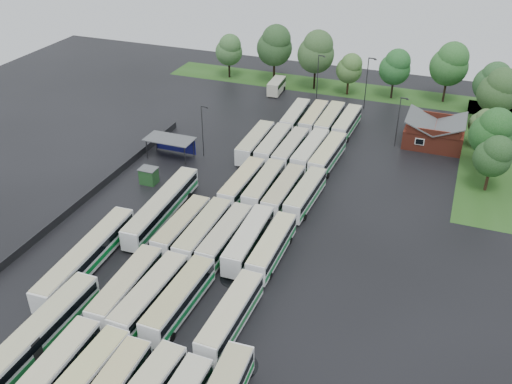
% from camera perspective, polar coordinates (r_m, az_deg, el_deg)
% --- Properties ---
extents(ground, '(160.00, 160.00, 0.00)m').
position_cam_1_polar(ground, '(75.30, -4.70, -5.72)').
color(ground, black).
rests_on(ground, ground).
extents(brick_building, '(10.07, 8.60, 5.39)m').
position_cam_1_polar(brick_building, '(106.08, 17.36, 5.47)').
color(brick_building, maroon).
rests_on(brick_building, ground).
extents(wash_shed, '(8.20, 4.20, 3.58)m').
position_cam_1_polar(wash_shed, '(97.59, -8.51, 5.10)').
color(wash_shed, '#2D2D30').
rests_on(wash_shed, ground).
extents(utility_hut, '(2.70, 2.20, 2.62)m').
position_cam_1_polar(utility_hut, '(90.70, -10.68, 1.62)').
color(utility_hut, '#1E4A1F').
rests_on(utility_hut, ground).
extents(grass_strip_north, '(80.00, 10.00, 0.01)m').
position_cam_1_polar(grass_strip_north, '(129.63, 8.46, 10.21)').
color(grass_strip_north, '#254F18').
rests_on(grass_strip_north, ground).
extents(grass_strip_east, '(10.00, 50.00, 0.01)m').
position_cam_1_polar(grass_strip_east, '(107.03, 22.49, 3.60)').
color(grass_strip_east, '#254F18').
rests_on(grass_strip_east, ground).
extents(west_fence, '(0.10, 50.00, 1.20)m').
position_cam_1_polar(west_fence, '(90.84, -15.35, 0.53)').
color(west_fence, '#2D2D30').
rests_on(west_fence, ground).
extents(bus_r0c0, '(2.96, 12.92, 3.58)m').
position_cam_1_polar(bus_r0c0, '(60.08, -19.73, -16.80)').
color(bus_r0c0, white).
rests_on(bus_r0c0, ground).
extents(bus_r1c0, '(3.03, 12.83, 3.55)m').
position_cam_1_polar(bus_r1c0, '(67.61, -12.81, -9.29)').
color(bus_r1c0, white).
rests_on(bus_r1c0, ground).
extents(bus_r1c1, '(3.12, 12.98, 3.59)m').
position_cam_1_polar(bus_r1c1, '(65.98, -10.51, -10.13)').
color(bus_r1c1, white).
rests_on(bus_r1c1, ground).
extents(bus_r1c2, '(3.03, 12.80, 3.55)m').
position_cam_1_polar(bus_r1c2, '(65.01, -7.70, -10.59)').
color(bus_r1c2, white).
rests_on(bus_r1c2, ground).
extents(bus_r1c4, '(2.89, 12.59, 3.49)m').
position_cam_1_polar(bus_r1c4, '(62.58, -2.53, -12.28)').
color(bus_r1c4, white).
rests_on(bus_r1c4, ground).
extents(bus_r2c0, '(2.77, 12.23, 3.40)m').
position_cam_1_polar(bus_r2c0, '(76.63, -7.42, -3.47)').
color(bus_r2c0, white).
rests_on(bus_r2c0, ground).
extents(bus_r2c1, '(2.77, 12.84, 3.57)m').
position_cam_1_polar(bus_r2c1, '(75.21, -5.27, -3.96)').
color(bus_r2c1, white).
rests_on(bus_r2c1, ground).
extents(bus_r2c2, '(2.84, 12.42, 3.45)m').
position_cam_1_polar(bus_r2c2, '(74.25, -3.09, -4.44)').
color(bus_r2c2, white).
rests_on(bus_r2c2, ground).
extents(bus_r2c3, '(3.03, 12.85, 3.56)m').
position_cam_1_polar(bus_r2c3, '(73.40, -0.73, -4.80)').
color(bus_r2c3, white).
rests_on(bus_r2c3, ground).
extents(bus_r2c4, '(2.63, 12.27, 3.42)m').
position_cam_1_polar(bus_r2c4, '(72.33, 1.62, -5.49)').
color(bus_r2c4, white).
rests_on(bus_r2c4, ground).
extents(bus_r3c1, '(2.81, 12.45, 3.45)m').
position_cam_1_polar(bus_r3c1, '(85.84, -1.39, 0.86)').
color(bus_r3c1, white).
rests_on(bus_r3c1, ground).
extents(bus_r3c2, '(2.73, 12.41, 3.45)m').
position_cam_1_polar(bus_r3c2, '(85.24, 0.80, 0.64)').
color(bus_r3c2, white).
rests_on(bus_r3c2, ground).
extents(bus_r3c3, '(2.84, 12.45, 3.45)m').
position_cam_1_polar(bus_r3c3, '(83.90, 2.78, 0.07)').
color(bus_r3c3, white).
rests_on(bus_r3c3, ground).
extents(bus_r3c4, '(3.09, 12.33, 3.41)m').
position_cam_1_polar(bus_r3c4, '(83.48, 4.96, -0.21)').
color(bus_r3c4, white).
rests_on(bus_r3c4, ground).
extents(bus_r4c0, '(2.94, 12.80, 3.55)m').
position_cam_1_polar(bus_r4c0, '(98.20, -0.07, 4.95)').
color(bus_r4c0, white).
rests_on(bus_r4c0, ground).
extents(bus_r4c1, '(2.81, 12.60, 3.50)m').
position_cam_1_polar(bus_r4c1, '(97.44, 1.75, 4.70)').
color(bus_r4c1, white).
rests_on(bus_r4c1, ground).
extents(bus_r4c2, '(2.79, 12.44, 3.45)m').
position_cam_1_polar(bus_r4c2, '(96.23, 3.49, 4.29)').
color(bus_r4c2, white).
rests_on(bus_r4c2, ground).
extents(bus_r4c3, '(3.15, 12.88, 3.56)m').
position_cam_1_polar(bus_r4c3, '(95.63, 5.43, 4.07)').
color(bus_r4c3, white).
rests_on(bus_r4c3, ground).
extents(bus_r4c4, '(3.32, 12.92, 3.57)m').
position_cam_1_polar(bus_r4c4, '(94.71, 7.16, 3.68)').
color(bus_r4c4, white).
rests_on(bus_r4c4, ground).
extents(bus_r5c1, '(2.97, 12.33, 3.41)m').
position_cam_1_polar(bus_r5c1, '(108.95, 3.95, 7.52)').
color(bus_r5c1, white).
rests_on(bus_r5c1, ground).
extents(bus_r5c2, '(2.74, 12.25, 3.40)m').
position_cam_1_polar(bus_r5c2, '(108.53, 5.79, 7.33)').
color(bus_r5c2, white).
rests_on(bus_r5c2, ground).
extents(bus_r5c3, '(2.78, 12.75, 3.54)m').
position_cam_1_polar(bus_r5c3, '(107.70, 7.37, 7.09)').
color(bus_r5c3, white).
rests_on(bus_r5c3, ground).
extents(bus_r5c4, '(2.95, 12.33, 3.41)m').
position_cam_1_polar(bus_r5c4, '(107.23, 9.08, 6.81)').
color(bus_r5c4, white).
rests_on(bus_r5c4, ground).
extents(artic_bus_west_a, '(2.89, 19.08, 3.54)m').
position_cam_1_polar(artic_bus_west_a, '(64.02, -21.40, -13.68)').
color(artic_bus_west_a, white).
rests_on(artic_bus_west_a, ground).
extents(artic_bus_west_b, '(3.24, 18.75, 3.47)m').
position_cam_1_polar(artic_bus_west_b, '(81.26, -9.36, -1.43)').
color(artic_bus_west_b, white).
rests_on(artic_bus_west_b, ground).
extents(artic_bus_west_c, '(3.39, 18.96, 3.50)m').
position_cam_1_polar(artic_bus_west_c, '(73.55, -16.56, -6.21)').
color(artic_bus_west_c, white).
rests_on(artic_bus_west_c, ground).
extents(minibus, '(2.82, 6.74, 2.89)m').
position_cam_1_polar(minibus, '(125.22, 2.06, 10.57)').
color(minibus, beige).
rests_on(minibus, ground).
extents(tree_north_0, '(6.15, 6.15, 10.18)m').
position_cam_1_polar(tree_north_0, '(133.25, -2.69, 14.04)').
color(tree_north_0, black).
rests_on(tree_north_0, ground).
extents(tree_north_1, '(7.87, 7.87, 13.04)m').
position_cam_1_polar(tree_north_1, '(130.02, 1.92, 14.48)').
color(tree_north_1, black).
rests_on(tree_north_1, ground).
extents(tree_north_2, '(7.92, 7.92, 13.12)m').
position_cam_1_polar(tree_north_2, '(125.89, 6.08, 13.81)').
color(tree_north_2, black).
rests_on(tree_north_2, ground).
extents(tree_north_3, '(5.53, 5.52, 9.15)m').
position_cam_1_polar(tree_north_3, '(124.35, 9.37, 12.13)').
color(tree_north_3, '#382515').
rests_on(tree_north_3, ground).
extents(tree_north_4, '(6.48, 6.48, 10.73)m').
position_cam_1_polar(tree_north_4, '(123.80, 13.79, 12.08)').
color(tree_north_4, black).
rests_on(tree_north_4, ground).
extents(tree_north_5, '(7.71, 7.71, 12.77)m').
position_cam_1_polar(tree_north_5, '(124.41, 18.85, 12.06)').
color(tree_north_5, '#312118').
rests_on(tree_north_5, ground).
extents(tree_north_6, '(5.11, 5.11, 8.46)m').
position_cam_1_polar(tree_north_6, '(122.49, 22.48, 9.70)').
color(tree_north_6, '#3A2113').
rests_on(tree_north_6, ground).
extents(tree_east_0, '(5.63, 5.63, 9.32)m').
position_cam_1_polar(tree_east_0, '(91.99, 22.72, 3.36)').
color(tree_east_0, '#3B2517').
rests_on(tree_east_0, ground).
extents(tree_east_1, '(6.82, 6.82, 11.30)m').
position_cam_1_polar(tree_east_1, '(96.87, 22.62, 5.58)').
color(tree_east_1, '#342111').
rests_on(tree_east_1, ground).
extents(tree_east_2, '(4.55, 4.52, 7.48)m').
position_cam_1_polar(tree_east_2, '(106.23, 21.77, 6.43)').
color(tree_east_2, '#301E14').
rests_on(tree_east_2, ground).
extents(tree_east_3, '(7.34, 7.34, 12.16)m').
position_cam_1_polar(tree_east_3, '(113.65, 23.16, 9.33)').
color(tree_east_3, '#302212').
rests_on(tree_east_3, ground).
extents(tree_east_4, '(6.82, 6.82, 11.30)m').
position_cam_1_polar(tree_east_4, '(119.51, 22.61, 10.13)').
color(tree_east_4, black).
rests_on(tree_east_4, ground).
extents(lamp_post_ne, '(1.41, 0.28, 9.18)m').
position_cam_1_polar(lamp_post_ne, '(102.21, 14.11, 7.14)').
color(lamp_post_ne, '#2D2D30').
rests_on(lamp_post_ne, ground).
extents(lamp_post_nw, '(1.42, 0.28, 9.21)m').
position_cam_1_polar(lamp_post_nw, '(96.10, -5.32, 6.44)').
color(lamp_post_nw, '#2D2D30').
rests_on(lamp_post_nw, ground).
extents(lamp_post_back_w, '(1.49, 0.29, 9.69)m').
position_cam_1_polar(lamp_post_back_w, '(120.44, 6.25, 11.61)').
color(lamp_post_back_w, '#2D2D30').
rests_on(lamp_post_back_w, ground).
extents(lamp_post_back_e, '(1.63, 0.32, 10.60)m').
position_cam_1_polar(lamp_post_back_e, '(117.33, 11.08, 10.98)').
color(lamp_post_back_e, '#2D2D30').
rests_on(lamp_post_back_e, ground).
extents(puddle_0, '(4.99, 4.99, 0.01)m').
position_cam_1_polar(puddle_0, '(62.90, -16.61, -16.06)').
color(puddle_0, black).
rests_on(puddle_0, ground).
extents(puddle_2, '(8.28, 8.28, 0.01)m').
position_cam_1_polar(puddle_2, '(81.23, -8.47, -2.97)').
color(puddle_2, black).
rests_on(puddle_2, ground).
extents(puddle_3, '(3.91, 3.91, 0.01)m').
position_cam_1_polar(puddle_3, '(70.33, -2.05, -8.64)').
color(puddle_3, black).
rests_on(puddle_3, ground).
extents(puddle_4, '(4.09, 4.09, 0.01)m').
position_cam_1_polar(puddle_4, '(60.25, -1.78, -16.99)').
color(puddle_4, black).
rests_on(puddle_4, ground).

